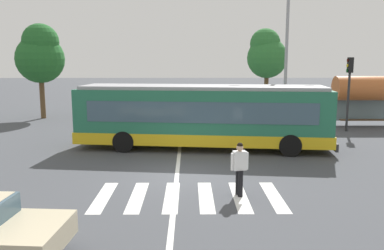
% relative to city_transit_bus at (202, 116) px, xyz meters
% --- Properties ---
extents(ground_plane, '(160.00, 160.00, 0.00)m').
position_rel_city_transit_bus_xyz_m(ground_plane, '(-0.83, -4.61, -1.59)').
color(ground_plane, '#424449').
extents(city_transit_bus, '(12.34, 3.94, 3.06)m').
position_rel_city_transit_bus_xyz_m(city_transit_bus, '(0.00, 0.00, 0.00)').
color(city_transit_bus, black).
rests_on(city_transit_bus, ground_plane).
extents(pedestrian_crossing_street, '(0.57, 0.38, 1.72)m').
position_rel_city_transit_bus_xyz_m(pedestrian_crossing_street, '(0.95, -6.79, -0.62)').
color(pedestrian_crossing_street, black).
rests_on(pedestrian_crossing_street, ground_plane).
extents(parked_car_champagne, '(2.08, 4.60, 1.35)m').
position_rel_city_transit_bus_xyz_m(parked_car_champagne, '(-5.16, 8.68, -0.82)').
color(parked_car_champagne, black).
rests_on(parked_car_champagne, ground_plane).
extents(parked_car_charcoal, '(1.93, 4.53, 1.35)m').
position_rel_city_transit_bus_xyz_m(parked_car_charcoal, '(-2.54, 9.33, -0.82)').
color(parked_car_charcoal, black).
rests_on(parked_car_charcoal, ground_plane).
extents(parked_car_teal, '(2.13, 4.62, 1.35)m').
position_rel_city_transit_bus_xyz_m(parked_car_teal, '(0.38, 8.86, -0.82)').
color(parked_car_teal, black).
rests_on(parked_car_teal, ground_plane).
extents(parked_car_white, '(1.95, 4.54, 1.35)m').
position_rel_city_transit_bus_xyz_m(parked_car_white, '(3.00, 9.04, -0.82)').
color(parked_car_white, black).
rests_on(parked_car_white, ground_plane).
extents(traffic_light_far_corner, '(0.33, 0.32, 4.41)m').
position_rel_city_transit_bus_xyz_m(traffic_light_far_corner, '(8.88, 4.72, 1.39)').
color(traffic_light_far_corner, '#28282B').
rests_on(traffic_light_far_corner, ground_plane).
extents(bus_stop_shelter, '(4.00, 1.54, 3.25)m').
position_rel_city_transit_bus_xyz_m(bus_stop_shelter, '(10.62, 6.28, 0.83)').
color(bus_stop_shelter, '#28282B').
rests_on(bus_stop_shelter, ground_plane).
extents(twin_arm_street_lamp, '(4.20, 0.32, 10.10)m').
position_rel_city_transit_bus_xyz_m(twin_arm_street_lamp, '(5.59, 6.87, 4.51)').
color(twin_arm_street_lamp, '#939399').
rests_on(twin_arm_street_lamp, ground_plane).
extents(background_tree_left, '(3.46, 3.46, 6.82)m').
position_rel_city_transit_bus_xyz_m(background_tree_left, '(-11.35, 10.20, 3.07)').
color(background_tree_left, brown).
rests_on(background_tree_left, ground_plane).
extents(background_tree_right, '(3.35, 3.35, 6.84)m').
position_rel_city_transit_bus_xyz_m(background_tree_right, '(5.83, 14.71, 3.14)').
color(background_tree_right, brown).
rests_on(background_tree_right, ground_plane).
extents(crosswalk_painted_stripes, '(5.85, 2.89, 0.01)m').
position_rel_city_transit_bus_xyz_m(crosswalk_painted_stripes, '(-0.65, -6.91, -1.58)').
color(crosswalk_painted_stripes, silver).
rests_on(crosswalk_painted_stripes, ground_plane).
extents(lane_center_line, '(0.16, 24.00, 0.01)m').
position_rel_city_transit_bus_xyz_m(lane_center_line, '(-1.10, -2.61, -1.59)').
color(lane_center_line, silver).
rests_on(lane_center_line, ground_plane).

